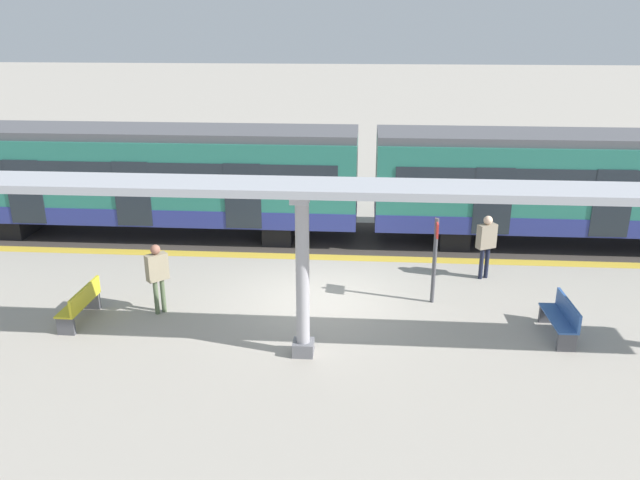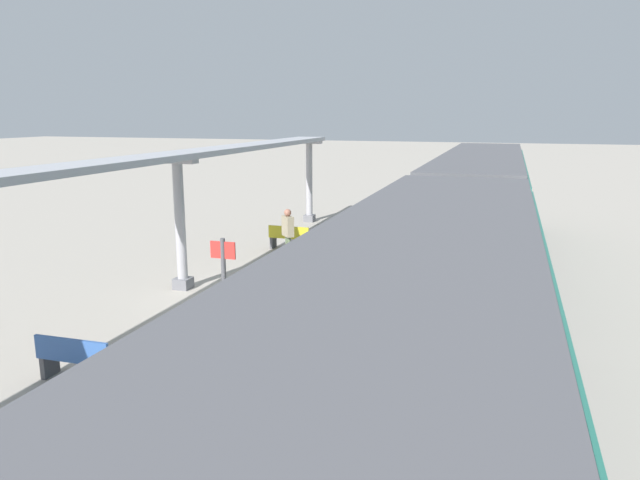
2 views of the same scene
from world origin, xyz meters
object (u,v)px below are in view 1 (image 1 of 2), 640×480
bench_mid_platform (81,304)px  passenger_waiting_near_edge (486,240)px  train_near_carriage (147,179)px  train_far_carriage (597,187)px  platform_info_sign (435,252)px  passenger_by_the_benches (157,271)px  canopy_pillar_second (303,275)px  bench_near_end (561,318)px

bench_mid_platform → passenger_waiting_near_edge: 10.38m
train_near_carriage → train_far_carriage: (0.00, 14.15, 0.00)m
platform_info_sign → train_near_carriage: bearing=-118.2°
train_near_carriage → passenger_by_the_benches: size_ratio=7.78×
bench_mid_platform → passenger_waiting_near_edge: size_ratio=0.85×
train_far_carriage → bench_mid_platform: size_ratio=9.01×
canopy_pillar_second → platform_info_sign: (-2.80, 2.96, -0.48)m
canopy_pillar_second → passenger_by_the_benches: 4.07m
bench_near_end → train_far_carriage: bearing=156.8°
bench_near_end → platform_info_sign: bearing=-120.6°
canopy_pillar_second → passenger_waiting_near_edge: canopy_pillar_second is taller
platform_info_sign → passenger_waiting_near_edge: platform_info_sign is taller
train_far_carriage → passenger_by_the_benches: 13.32m
bench_near_end → passenger_waiting_near_edge: (-3.24, -1.13, 0.67)m
train_near_carriage → bench_near_end: bearing=61.2°
canopy_pillar_second → passenger_by_the_benches: bearing=-115.2°
passenger_waiting_near_edge → bench_near_end: bearing=19.3°
passenger_by_the_benches → canopy_pillar_second: bearing=64.8°
bench_near_end → platform_info_sign: platform_info_sign is taller
bench_near_end → canopy_pillar_second: bearing=-77.9°
canopy_pillar_second → passenger_waiting_near_edge: (-4.45, 4.50, -0.69)m
bench_near_end → passenger_waiting_near_edge: bearing=-160.7°
train_near_carriage → passenger_by_the_benches: train_near_carriage is taller
train_near_carriage → passenger_waiting_near_edge: (3.06, 10.32, -0.72)m
passenger_waiting_near_edge → bench_mid_platform: bearing=-71.3°
bench_near_end → bench_mid_platform: same height
passenger_by_the_benches → train_near_carriage: bearing=-159.4°
train_near_carriage → bench_mid_platform: 6.55m
canopy_pillar_second → bench_near_end: canopy_pillar_second is taller
train_far_carriage → passenger_waiting_near_edge: size_ratio=7.62×
bench_mid_platform → platform_info_sign: (-1.66, 8.27, 0.89)m
train_near_carriage → bench_near_end: size_ratio=8.98×
train_near_carriage → passenger_by_the_benches: bearing=20.6°
train_near_carriage → bench_mid_platform: (6.38, 0.50, -1.39)m
train_near_carriage → platform_info_sign: train_near_carriage is taller
passenger_waiting_near_edge → passenger_by_the_benches: bearing=-71.4°
train_near_carriage → passenger_waiting_near_edge: bearing=73.5°
train_near_carriage → platform_info_sign: 9.98m
platform_info_sign → bench_mid_platform: bearing=-78.6°
train_far_carriage → passenger_waiting_near_edge: 4.96m
train_near_carriage → bench_near_end: train_near_carriage is taller
train_near_carriage → bench_near_end: 13.14m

